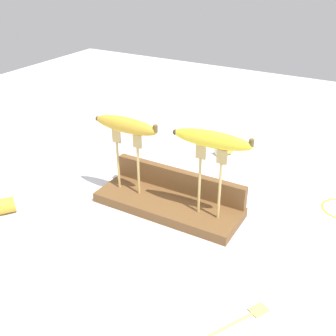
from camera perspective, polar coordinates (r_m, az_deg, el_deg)
ground_plane at (r=1.13m, az=0.00°, el=-5.70°), size 3.00×3.00×0.00m
wooden_board at (r=1.12m, az=0.00°, el=-5.12°), size 0.40×0.15×0.03m
board_backstop at (r=1.14m, az=1.54°, el=-1.73°), size 0.39×0.02×0.06m
fork_stand_left at (r=1.11m, az=-5.64°, el=1.59°), size 0.09×0.01×0.18m
fork_stand_right at (r=1.00m, az=5.87°, el=-1.12°), size 0.08×0.01×0.19m
banana_raised_left at (r=1.08m, az=-5.87°, el=5.97°), size 0.19×0.04×0.04m
banana_raised_right at (r=0.96m, az=6.14°, el=3.99°), size 0.20×0.05×0.04m
fork_fallen_near at (r=0.85m, az=10.11°, el=-19.92°), size 0.10×0.16×0.01m
banana_chunk_near at (r=1.42m, az=7.71°, el=2.57°), size 0.06×0.06×0.04m
banana_chunk_far at (r=1.19m, az=-21.85°, el=-4.94°), size 0.07×0.07×0.04m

